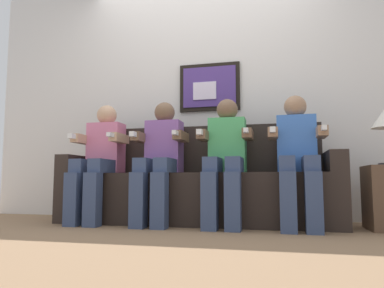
{
  "coord_description": "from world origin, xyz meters",
  "views": [
    {
      "loc": [
        0.72,
        -2.9,
        0.38
      ],
      "look_at": [
        0.0,
        0.15,
        0.7
      ],
      "focal_mm": 33.83,
      "sensor_mm": 36.0,
      "label": 1
    }
  ],
  "objects": [
    {
      "name": "person_rightmost",
      "position": [
        0.88,
        0.16,
        0.61
      ],
      "size": [
        0.46,
        0.56,
        1.11
      ],
      "color": "#3F72CC",
      "rests_on": "ground_plane"
    },
    {
      "name": "person_leftmost",
      "position": [
        -0.88,
        0.16,
        0.61
      ],
      "size": [
        0.46,
        0.56,
        1.11
      ],
      "color": "pink",
      "rests_on": "ground_plane"
    },
    {
      "name": "couch",
      "position": [
        0.0,
        0.33,
        0.31
      ],
      "size": [
        2.5,
        0.58,
        0.9
      ],
      "color": "#2D231E",
      "rests_on": "ground_plane"
    },
    {
      "name": "back_wall_assembly",
      "position": [
        0.0,
        0.76,
        1.3
      ],
      "size": [
        4.9,
        0.1,
        2.6
      ],
      "color": "silver",
      "rests_on": "ground_plane"
    },
    {
      "name": "ground_plane",
      "position": [
        0.0,
        0.0,
        0.0
      ],
      "size": [
        6.37,
        6.37,
        0.0
      ],
      "primitive_type": "plane",
      "color": "#8C6B4C"
    },
    {
      "name": "person_right_center",
      "position": [
        0.29,
        0.16,
        0.61
      ],
      "size": [
        0.46,
        0.56,
        1.11
      ],
      "color": "#4CB266",
      "rests_on": "ground_plane"
    },
    {
      "name": "person_left_center",
      "position": [
        -0.29,
        0.16,
        0.61
      ],
      "size": [
        0.46,
        0.56,
        1.11
      ],
      "color": "#8C59A5",
      "rests_on": "ground_plane"
    }
  ]
}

